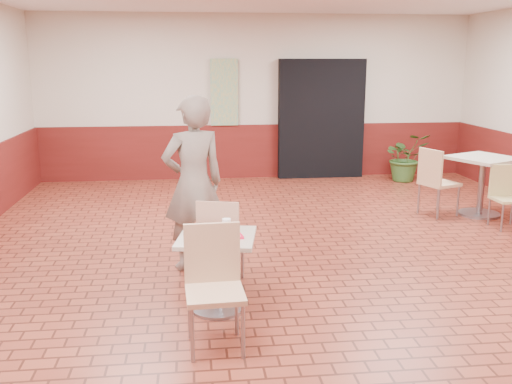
{
  "coord_description": "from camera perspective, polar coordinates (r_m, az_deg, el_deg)",
  "views": [
    {
      "loc": [
        -1.23,
        -5.57,
        2.16
      ],
      "look_at": [
        -0.63,
        -0.35,
        0.95
      ],
      "focal_mm": 40.0,
      "sensor_mm": 36.0,
      "label": 1
    }
  ],
  "objects": [
    {
      "name": "main_table",
      "position": [
        5.02,
        -3.91,
        -6.83
      ],
      "size": [
        0.65,
        0.65,
        0.69
      ],
      "rotation": [
        0.0,
        0.0,
        -0.17
      ],
      "color": "#B6A792",
      "rests_on": "ground"
    },
    {
      "name": "promo_poster",
      "position": [
        10.55,
        -3.19,
        9.92
      ],
      "size": [
        0.5,
        0.03,
        1.2
      ],
      "primitive_type": "cube",
      "color": "gray",
      "rests_on": "wainscot_band"
    },
    {
      "name": "potted_plant",
      "position": [
        10.8,
        14.73,
        3.4
      ],
      "size": [
        0.86,
        0.76,
        0.89
      ],
      "primitive_type": "imported",
      "rotation": [
        0.0,
        0.0,
        0.09
      ],
      "color": "#315823",
      "rests_on": "ground"
    },
    {
      "name": "long_john_donut",
      "position": [
        4.91,
        -3.48,
        -4.01
      ],
      "size": [
        0.14,
        0.09,
        0.04
      ],
      "rotation": [
        0.0,
        0.0,
        0.26
      ],
      "color": "#DA8F40",
      "rests_on": "serving_tray"
    },
    {
      "name": "serving_tray",
      "position": [
        4.95,
        -3.95,
        -4.26
      ],
      "size": [
        0.41,
        0.32,
        0.03
      ],
      "rotation": [
        0.0,
        0.0,
        0.17
      ],
      "color": "red",
      "rests_on": "main_table"
    },
    {
      "name": "paper_cup",
      "position": [
        5.03,
        -2.97,
        -3.21
      ],
      "size": [
        0.08,
        0.08,
        0.1
      ],
      "rotation": [
        0.0,
        0.0,
        0.34
      ],
      "color": "white",
      "rests_on": "serving_tray"
    },
    {
      "name": "customer",
      "position": [
        5.96,
        -6.27,
        0.83
      ],
      "size": [
        0.77,
        0.63,
        1.83
      ],
      "primitive_type": "imported",
      "rotation": [
        0.0,
        0.0,
        3.48
      ],
      "color": "#74665A",
      "rests_on": "ground"
    },
    {
      "name": "wainscot_band",
      "position": [
        5.95,
        5.64,
        -3.31
      ],
      "size": [
        8.0,
        10.0,
        1.0
      ],
      "color": "#531310",
      "rests_on": "ground"
    },
    {
      "name": "ring_donut",
      "position": [
        4.98,
        -4.69,
        -3.8
      ],
      "size": [
        0.13,
        0.13,
        0.03
      ],
      "primitive_type": "torus",
      "rotation": [
        0.0,
        0.0,
        -0.24
      ],
      "color": "#F0A257",
      "rests_on": "serving_tray"
    },
    {
      "name": "chair_main_back",
      "position": [
        5.52,
        -3.6,
        -4.64
      ],
      "size": [
        0.5,
        0.5,
        0.88
      ],
      "rotation": [
        0.0,
        0.0,
        2.89
      ],
      "color": "tan",
      "rests_on": "ground"
    },
    {
      "name": "corridor_doorway",
      "position": [
        10.78,
        6.53,
        7.26
      ],
      "size": [
        1.6,
        0.22,
        2.2
      ],
      "primitive_type": "cube",
      "color": "black",
      "rests_on": "ground"
    },
    {
      "name": "second_table",
      "position": [
        8.69,
        21.69,
        1.49
      ],
      "size": [
        0.8,
        0.8,
        0.84
      ],
      "rotation": [
        0.0,
        0.0,
        0.43
      ],
      "color": "beige",
      "rests_on": "ground"
    },
    {
      "name": "chair_second_left",
      "position": [
        8.46,
        17.52,
        1.3
      ],
      "size": [
        0.58,
        0.58,
        0.96
      ],
      "rotation": [
        0.0,
        0.0,
        1.94
      ],
      "color": "#D9B282",
      "rests_on": "ground"
    },
    {
      "name": "chair_main_front",
      "position": [
        4.42,
        -4.24,
        -8.75
      ],
      "size": [
        0.46,
        0.46,
        0.95
      ],
      "rotation": [
        0.0,
        0.0,
        0.05
      ],
      "color": "tan",
      "rests_on": "ground"
    },
    {
      "name": "room_shell",
      "position": [
        5.75,
        5.86,
        6.3
      ],
      "size": [
        8.01,
        10.01,
        3.01
      ],
      "color": "maroon",
      "rests_on": "ground"
    },
    {
      "name": "chair_second_front",
      "position": [
        8.22,
        23.74,
        -0.09
      ],
      "size": [
        0.38,
        0.38,
        0.82
      ],
      "rotation": [
        0.0,
        0.0,
        0.01
      ],
      "color": "#CCC07A",
      "rests_on": "ground"
    }
  ]
}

